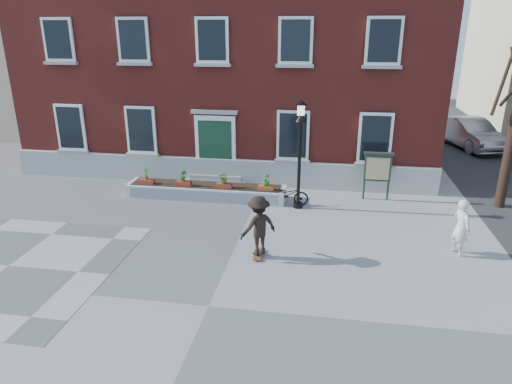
% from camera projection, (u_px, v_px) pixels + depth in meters
% --- Properties ---
extents(ground, '(100.00, 100.00, 0.00)m').
position_uv_depth(ground, '(209.00, 306.00, 10.87)').
color(ground, gray).
rests_on(ground, ground).
extents(checker_patch, '(6.00, 6.00, 0.01)m').
position_uv_depth(checker_patch, '(9.00, 266.00, 12.70)').
color(checker_patch, '#555658').
rests_on(checker_patch, ground).
extents(distant_building, '(10.00, 12.00, 13.00)m').
position_uv_depth(distant_building, '(17.00, 24.00, 29.93)').
color(distant_building, '#BCB197').
rests_on(distant_building, ground).
extents(bicycle, '(1.65, 0.73, 0.84)m').
position_uv_depth(bicycle, '(287.00, 194.00, 16.92)').
color(bicycle, black).
rests_on(bicycle, ground).
extents(parked_car, '(3.05, 5.18, 1.61)m').
position_uv_depth(parked_car, '(470.00, 133.00, 25.00)').
color(parked_car, '#B4B6B9').
rests_on(parked_car, ground).
extents(bystander, '(0.64, 0.73, 1.70)m').
position_uv_depth(bystander, '(461.00, 227.00, 13.10)').
color(bystander, silver).
rests_on(bystander, ground).
extents(brick_building, '(18.40, 10.85, 12.60)m').
position_uv_depth(brick_building, '(238.00, 27.00, 22.00)').
color(brick_building, maroon).
rests_on(brick_building, ground).
extents(planter_assembly, '(6.20, 1.12, 1.15)m').
position_uv_depth(planter_assembly, '(206.00, 190.00, 17.72)').
color(planter_assembly, silver).
rests_on(planter_assembly, ground).
extents(lamp_post, '(0.40, 0.40, 3.93)m').
position_uv_depth(lamp_post, '(300.00, 140.00, 15.96)').
color(lamp_post, black).
rests_on(lamp_post, ground).
extents(notice_board, '(1.10, 0.16, 1.87)m').
position_uv_depth(notice_board, '(378.00, 168.00, 17.20)').
color(notice_board, '#183122').
rests_on(notice_board, ground).
extents(skateboarder, '(1.29, 1.24, 1.84)m').
position_uv_depth(skateboarder, '(259.00, 226.00, 12.94)').
color(skateboarder, brown).
rests_on(skateboarder, ground).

